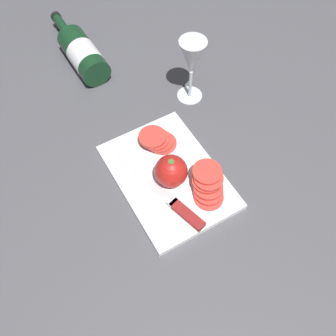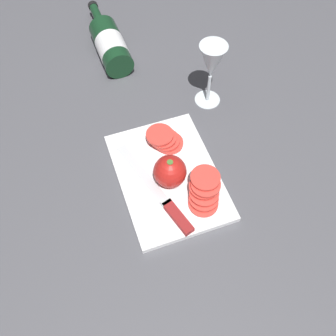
{
  "view_description": "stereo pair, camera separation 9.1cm",
  "coord_description": "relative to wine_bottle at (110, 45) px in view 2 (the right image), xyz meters",
  "views": [
    {
      "loc": [
        -0.35,
        0.26,
        0.81
      ],
      "look_at": [
        0.07,
        0.01,
        0.05
      ],
      "focal_mm": 42.0,
      "sensor_mm": 36.0,
      "label": 1
    },
    {
      "loc": [
        -0.39,
        0.18,
        0.81
      ],
      "look_at": [
        0.07,
        0.01,
        0.05
      ],
      "focal_mm": 42.0,
      "sensor_mm": 36.0,
      "label": 2
    }
  ],
  "objects": [
    {
      "name": "whole_tomato",
      "position": [
        -0.48,
        -0.01,
        0.01
      ],
      "size": [
        0.08,
        0.08,
        0.08
      ],
      "color": "red",
      "rests_on": "cutting_board"
    },
    {
      "name": "wine_bottle",
      "position": [
        0.0,
        0.0,
        0.0
      ],
      "size": [
        0.3,
        0.09,
        0.08
      ],
      "color": "#14381E",
      "rests_on": "ground_plane"
    },
    {
      "name": "cutting_board",
      "position": [
        -0.46,
        -0.02,
        -0.03
      ],
      "size": [
        0.32,
        0.23,
        0.02
      ],
      "color": "white",
      "rests_on": "ground_plane"
    },
    {
      "name": "ground_plane",
      "position": [
        -0.54,
        -0.03,
        -0.04
      ],
      "size": [
        3.0,
        3.0,
        0.0
      ],
      "primitive_type": "plane",
      "color": "#4C4C51"
    },
    {
      "name": "tomato_slice_stack_far",
      "position": [
        -0.55,
        -0.07,
        -0.0
      ],
      "size": [
        0.11,
        0.09,
        0.05
      ],
      "color": "#D63D33",
      "rests_on": "cutting_board"
    },
    {
      "name": "knife",
      "position": [
        -0.55,
        0.01,
        -0.02
      ],
      "size": [
        0.28,
        0.1,
        0.01
      ],
      "rotation": [
        0.0,
        0.0,
        0.28
      ],
      "color": "silver",
      "rests_on": "cutting_board"
    },
    {
      "name": "wine_glass",
      "position": [
        -0.26,
        -0.2,
        0.09
      ],
      "size": [
        0.07,
        0.07,
        0.19
      ],
      "color": "silver",
      "rests_on": "ground_plane"
    },
    {
      "name": "tomato_slice_stack_near",
      "position": [
        -0.37,
        -0.04,
        -0.01
      ],
      "size": [
        0.08,
        0.09,
        0.03
      ],
      "color": "#D63D33",
      "rests_on": "cutting_board"
    }
  ]
}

